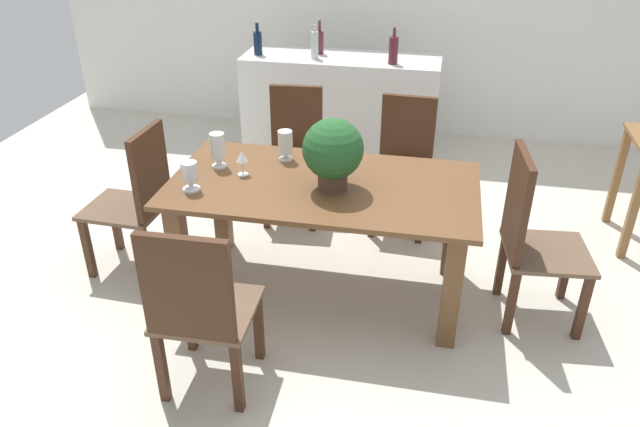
# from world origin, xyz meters

# --- Properties ---
(ground_plane) EXTENTS (7.04, 7.04, 0.00)m
(ground_plane) POSITION_xyz_m (0.00, 0.00, 0.00)
(ground_plane) COLOR beige
(dining_table) EXTENTS (1.75, 0.93, 0.74)m
(dining_table) POSITION_xyz_m (0.00, -0.23, 0.59)
(dining_table) COLOR brown
(dining_table) RESTS_ON ground
(chair_foot_end) EXTENTS (0.49, 0.49, 1.02)m
(chair_foot_end) POSITION_xyz_m (1.17, -0.24, 0.55)
(chair_foot_end) COLOR #422616
(chair_foot_end) RESTS_ON ground
(chair_head_end) EXTENTS (0.49, 0.43, 0.98)m
(chair_head_end) POSITION_xyz_m (-1.17, -0.23, 0.53)
(chair_head_end) COLOR #422616
(chair_head_end) RESTS_ON ground
(chair_far_left) EXTENTS (0.45, 0.48, 0.95)m
(chair_far_left) POSITION_xyz_m (-0.40, 0.73, 0.52)
(chair_far_left) COLOR #422616
(chair_far_left) RESTS_ON ground
(chair_far_right) EXTENTS (0.44, 0.44, 0.94)m
(chair_far_right) POSITION_xyz_m (0.40, 0.73, 0.51)
(chair_far_right) COLOR #422616
(chair_far_right) RESTS_ON ground
(chair_near_left) EXTENTS (0.46, 0.46, 0.97)m
(chair_near_left) POSITION_xyz_m (-0.39, -1.20, 0.53)
(chair_near_left) COLOR #422616
(chair_near_left) RESTS_ON ground
(flower_centerpiece) EXTENTS (0.34, 0.34, 0.41)m
(flower_centerpiece) POSITION_xyz_m (0.07, -0.28, 0.97)
(flower_centerpiece) COLOR #4C3828
(flower_centerpiece) RESTS_ON dining_table
(crystal_vase_left) EXTENTS (0.10, 0.10, 0.17)m
(crystal_vase_left) POSITION_xyz_m (-0.70, -0.46, 0.84)
(crystal_vase_left) COLOR silver
(crystal_vase_left) RESTS_ON dining_table
(crystal_vase_center_near) EXTENTS (0.09, 0.09, 0.21)m
(crystal_vase_center_near) POSITION_xyz_m (-0.65, -0.14, 0.86)
(crystal_vase_center_near) COLOR silver
(crystal_vase_center_near) RESTS_ON dining_table
(crystal_vase_right) EXTENTS (0.09, 0.09, 0.19)m
(crystal_vase_right) POSITION_xyz_m (-0.29, 0.04, 0.85)
(crystal_vase_right) COLOR silver
(crystal_vase_right) RESTS_ON dining_table
(wine_glass) EXTENTS (0.07, 0.07, 0.15)m
(wine_glass) POSITION_xyz_m (-0.48, -0.22, 0.85)
(wine_glass) COLOR silver
(wine_glass) RESTS_ON dining_table
(kitchen_counter) EXTENTS (1.65, 0.53, 0.94)m
(kitchen_counter) POSITION_xyz_m (-0.23, 1.73, 0.47)
(kitchen_counter) COLOR silver
(kitchen_counter) RESTS_ON ground
(wine_bottle_dark) EXTENTS (0.07, 0.07, 0.28)m
(wine_bottle_dark) POSITION_xyz_m (-0.43, 1.79, 1.04)
(wine_bottle_dark) COLOR #511E28
(wine_bottle_dark) RESTS_ON kitchen_counter
(wine_bottle_green) EXTENTS (0.08, 0.08, 0.29)m
(wine_bottle_green) POSITION_xyz_m (0.21, 1.60, 1.05)
(wine_bottle_green) COLOR #511E28
(wine_bottle_green) RESTS_ON kitchen_counter
(wine_bottle_amber) EXTENTS (0.06, 0.06, 0.27)m
(wine_bottle_amber) POSITION_xyz_m (-0.44, 1.64, 1.05)
(wine_bottle_amber) COLOR #B2BFB7
(wine_bottle_amber) RESTS_ON kitchen_counter
(wine_bottle_clear) EXTENTS (0.07, 0.07, 0.26)m
(wine_bottle_clear) POSITION_xyz_m (-0.93, 1.65, 1.04)
(wine_bottle_clear) COLOR #0F1E38
(wine_bottle_clear) RESTS_ON kitchen_counter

